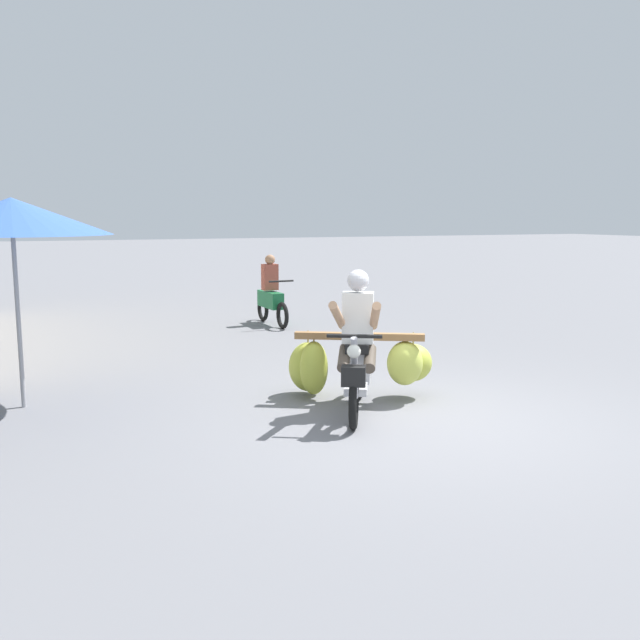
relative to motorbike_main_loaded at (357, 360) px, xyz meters
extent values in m
plane|color=slate|center=(0.30, -0.87, -0.51)|extent=(120.00, 120.00, 0.00)
torus|color=black|center=(-0.48, -0.87, -0.23)|extent=(0.35, 0.53, 0.56)
torus|color=black|center=(0.12, 0.17, -0.23)|extent=(0.35, 0.53, 0.56)
cube|color=silver|center=(-0.23, -0.44, -0.19)|extent=(0.49, 0.61, 0.08)
cube|color=silver|center=(-0.03, -0.09, -0.01)|extent=(0.56, 0.69, 0.36)
cube|color=black|center=(-0.07, -0.16, 0.21)|extent=(0.52, 0.65, 0.10)
cylinder|color=gray|center=(-0.45, -0.82, 0.11)|extent=(0.20, 0.28, 0.69)
cylinder|color=black|center=(-0.47, -0.86, 0.45)|extent=(0.51, 0.31, 0.04)
sphere|color=silver|center=(-0.51, -0.93, 0.31)|extent=(0.14, 0.14, 0.14)
cube|color=black|center=(-0.53, -0.96, 0.07)|extent=(0.29, 0.26, 0.20)
cube|color=silver|center=(-0.48, -0.87, 0.07)|extent=(0.23, 0.29, 0.04)
cube|color=olive|center=(0.05, 0.04, 0.27)|extent=(1.35, 0.84, 0.08)
cube|color=olive|center=(0.14, 0.19, 0.24)|extent=(1.21, 0.74, 0.06)
ellipsoid|color=#B2BC41|center=(0.73, -0.04, -0.09)|extent=(0.60, 0.58, 0.45)
cylinder|color=#998459|center=(0.73, -0.04, 0.19)|extent=(0.02, 0.02, 0.17)
ellipsoid|color=#AFB93F|center=(-0.40, 0.32, -0.13)|extent=(0.41, 0.38, 0.64)
cylinder|color=#998459|center=(-0.40, 0.32, 0.22)|extent=(0.02, 0.02, 0.11)
ellipsoid|color=#B2BC42|center=(-0.36, 0.59, -0.17)|extent=(0.61, 0.58, 0.60)
cylinder|color=#998459|center=(-0.36, 0.59, 0.19)|extent=(0.02, 0.02, 0.17)
ellipsoid|color=#BFCA4F|center=(0.52, -0.21, -0.05)|extent=(0.51, 0.49, 0.52)
cylinder|color=#998459|center=(0.52, -0.21, 0.23)|extent=(0.02, 0.02, 0.09)
cube|color=silver|center=(-0.13, -0.27, 0.54)|extent=(0.40, 0.36, 0.56)
sphere|color=silver|center=(-0.14, -0.29, 0.95)|extent=(0.24, 0.24, 0.24)
cylinder|color=tan|center=(-0.13, -0.66, 0.60)|extent=(0.39, 0.69, 0.39)
cylinder|color=tan|center=(-0.47, -0.47, 0.60)|extent=(0.48, 0.65, 0.39)
cylinder|color=#4C4238|center=(-0.07, -0.44, 0.11)|extent=(0.33, 0.45, 0.27)
cylinder|color=#4C4238|center=(-0.31, -0.30, 0.11)|extent=(0.33, 0.45, 0.27)
torus|color=black|center=(1.13, 5.36, -0.25)|extent=(0.09, 0.52, 0.52)
torus|color=black|center=(1.11, 6.46, -0.25)|extent=(0.09, 0.52, 0.52)
cube|color=#196638|center=(1.12, 6.01, -0.01)|extent=(0.25, 0.90, 0.32)
cylinder|color=black|center=(1.12, 5.41, 0.41)|extent=(0.50, 0.04, 0.04)
cube|color=#994738|center=(1.12, 6.03, 0.44)|extent=(0.30, 0.20, 0.52)
sphere|color=#9E7051|center=(1.12, 6.01, 0.79)|extent=(0.20, 0.20, 0.20)
cylinder|color=#99999E|center=(-3.54, 1.39, 0.51)|extent=(0.05, 0.05, 2.05)
cone|color=#3860B2|center=(-3.54, 1.39, 1.64)|extent=(2.14, 2.14, 0.41)
camera|label=1|loc=(-3.55, -6.95, 1.64)|focal=38.74mm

